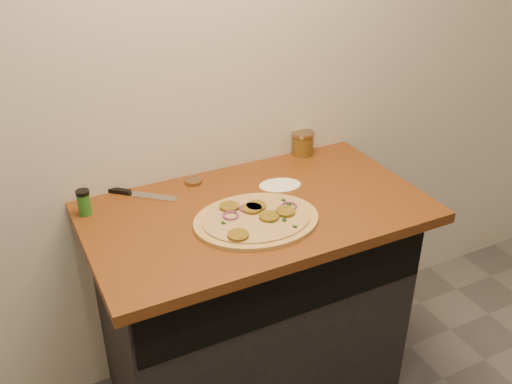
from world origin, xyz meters
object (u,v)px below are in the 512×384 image
chefs_knife (133,193)px  spice_shaker (84,202)px  pizza (256,219)px  salsa_jar (303,143)px

chefs_knife → spice_shaker: bearing=-161.3°
pizza → salsa_jar: bearing=43.5°
chefs_knife → salsa_jar: salsa_jar is taller
pizza → salsa_jar: size_ratio=4.73×
chefs_knife → salsa_jar: (0.73, 0.02, 0.04)m
chefs_knife → spice_shaker: spice_shaker is taller
pizza → spice_shaker: (-0.50, 0.31, 0.04)m
salsa_jar → spice_shaker: salsa_jar is taller
chefs_knife → salsa_jar: bearing=1.7°
pizza → salsa_jar: salsa_jar is taller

